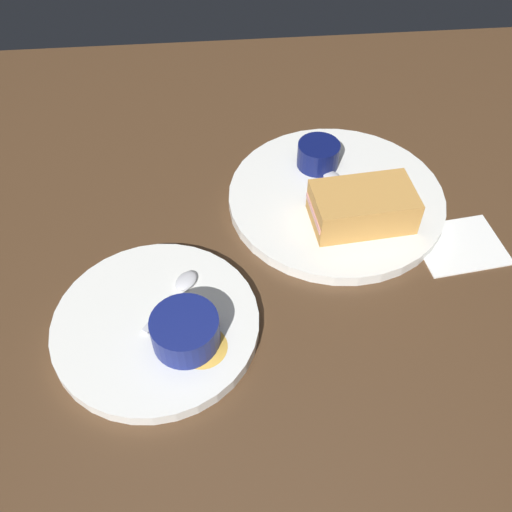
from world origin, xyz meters
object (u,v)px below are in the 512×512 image
object	(u,v)px
ramekin_light_gravy	(185,330)
spoon_by_gravy_ramekin	(180,289)
plate_sandwich_main	(336,198)
spoon_by_dark_ramekin	(337,183)
plate_chips_companion	(156,325)
ramekin_dark_sauce	(318,154)
sandwich_half_near	(363,207)

from	to	relation	value
ramekin_light_gravy	spoon_by_gravy_ramekin	distance (cm)	7.30
plate_sandwich_main	spoon_by_dark_ramekin	size ratio (longest dim) A/B	3.09
plate_chips_companion	ramekin_light_gravy	distance (cm)	5.42
ramekin_dark_sauce	spoon_by_gravy_ramekin	xyz separation A→B (cm)	(19.94, 21.35, -1.56)
spoon_by_dark_ramekin	ramekin_light_gravy	bearing A→B (deg)	48.22
spoon_by_dark_ramekin	spoon_by_gravy_ramekin	bearing A→B (deg)	37.25
plate_chips_companion	ramekin_light_gravy	size ratio (longest dim) A/B	3.16
spoon_by_gravy_ramekin	sandwich_half_near	bearing A→B (deg)	-157.93
plate_chips_companion	spoon_by_dark_ramekin	bearing A→B (deg)	-139.99
sandwich_half_near	spoon_by_gravy_ramekin	xyz separation A→B (cm)	(23.76, 9.63, -2.04)
plate_sandwich_main	ramekin_dark_sauce	size ratio (longest dim) A/B	4.95
spoon_by_gravy_ramekin	spoon_by_dark_ramekin	bearing A→B (deg)	-142.75
ramekin_light_gravy	sandwich_half_near	bearing A→B (deg)	-144.05
plate_chips_companion	sandwich_half_near	bearing A→B (deg)	-152.67
plate_sandwich_main	spoon_by_gravy_ramekin	xyz separation A→B (cm)	(21.55, 14.85, 1.16)
ramekin_dark_sauce	spoon_by_dark_ramekin	size ratio (longest dim) A/B	0.62
plate_sandwich_main	sandwich_half_near	size ratio (longest dim) A/B	2.16
sandwich_half_near	spoon_by_dark_ramekin	xyz separation A→B (cm)	(1.79, -7.07, -2.04)
plate_sandwich_main	spoon_by_dark_ramekin	bearing A→B (deg)	-102.52
ramekin_dark_sauce	sandwich_half_near	bearing A→B (deg)	108.07
spoon_by_dark_ramekin	spoon_by_gravy_ramekin	xyz separation A→B (cm)	(21.97, 16.71, 0.00)
ramekin_dark_sauce	ramekin_light_gravy	world-z (taller)	ramekin_light_gravy
ramekin_light_gravy	spoon_by_gravy_ramekin	bearing A→B (deg)	-84.20
sandwich_half_near	spoon_by_dark_ramekin	world-z (taller)	sandwich_half_near
plate_sandwich_main	plate_chips_companion	world-z (taller)	same
sandwich_half_near	ramekin_light_gravy	distance (cm)	28.47
sandwich_half_near	ramekin_dark_sauce	bearing A→B (deg)	-71.93
sandwich_half_near	plate_chips_companion	bearing A→B (deg)	27.33
spoon_by_dark_ramekin	spoon_by_gravy_ramekin	distance (cm)	27.60
plate_chips_companion	ramekin_light_gravy	world-z (taller)	ramekin_light_gravy
plate_chips_companion	ramekin_dark_sauce	bearing A→B (deg)	-131.82
sandwich_half_near	ramekin_dark_sauce	xyz separation A→B (cm)	(3.82, -11.71, -0.48)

